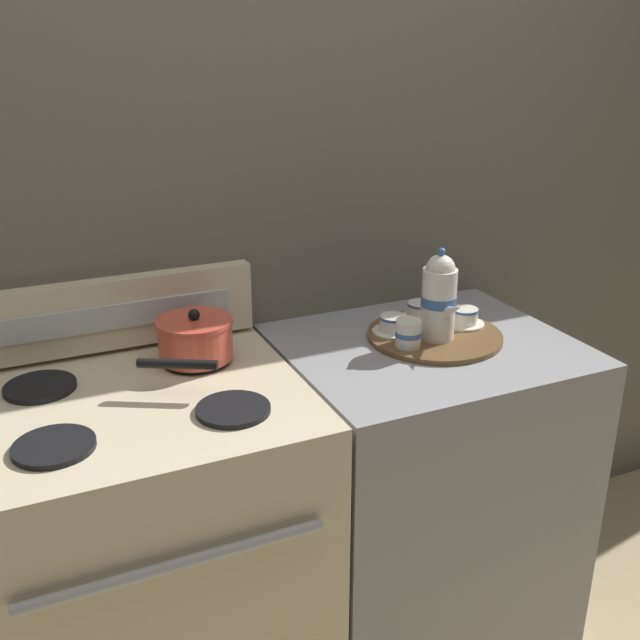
% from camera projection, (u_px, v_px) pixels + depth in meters
% --- Properties ---
extents(wall_back, '(6.00, 0.05, 2.20)m').
position_uv_depth(wall_back, '(242.00, 250.00, 1.99)').
color(wall_back, '#666056').
rests_on(wall_back, ground).
extents(stove, '(0.76, 0.65, 0.90)m').
position_uv_depth(stove, '(151.00, 565.00, 1.80)').
color(stove, beige).
rests_on(stove, ground).
extents(control_panel, '(0.74, 0.05, 0.18)m').
position_uv_depth(control_panel, '(107.00, 314.00, 1.85)').
color(control_panel, beige).
rests_on(control_panel, stove).
extents(side_counter, '(0.74, 0.62, 0.89)m').
position_uv_depth(side_counter, '(420.00, 490.00, 2.09)').
color(side_counter, '#939399').
rests_on(side_counter, ground).
extents(saucepan, '(0.26, 0.30, 0.12)m').
position_uv_depth(saucepan, '(195.00, 339.00, 1.80)').
color(saucepan, '#D14C38').
rests_on(saucepan, stove).
extents(serving_tray, '(0.35, 0.35, 0.01)m').
position_uv_depth(serving_tray, '(434.00, 336.00, 1.96)').
color(serving_tray, brown).
rests_on(serving_tray, side_counter).
extents(teapot, '(0.09, 0.14, 0.24)m').
position_uv_depth(teapot, '(440.00, 297.00, 1.89)').
color(teapot, white).
rests_on(teapot, serving_tray).
extents(teacup_left, '(0.11, 0.11, 0.05)m').
position_uv_depth(teacup_left, '(420.00, 311.00, 2.05)').
color(teacup_left, white).
rests_on(teacup_left, serving_tray).
extents(teacup_right, '(0.11, 0.11, 0.05)m').
position_uv_depth(teacup_right, '(393.00, 324.00, 1.96)').
color(teacup_right, white).
rests_on(teacup_right, serving_tray).
extents(teacup_front, '(0.11, 0.11, 0.05)m').
position_uv_depth(teacup_front, '(464.00, 317.00, 2.01)').
color(teacup_front, white).
rests_on(teacup_front, serving_tray).
extents(creamer_jug, '(0.07, 0.07, 0.07)m').
position_uv_depth(creamer_jug, '(408.00, 333.00, 1.87)').
color(creamer_jug, white).
rests_on(creamer_jug, serving_tray).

